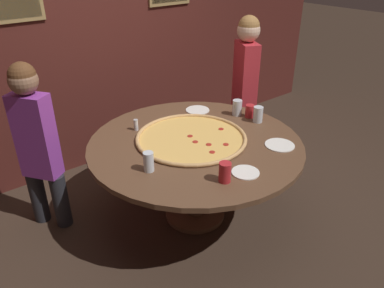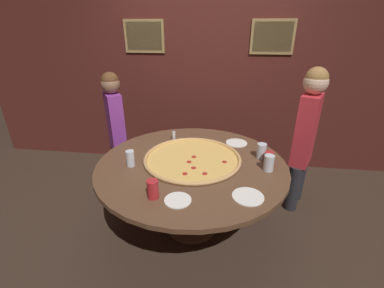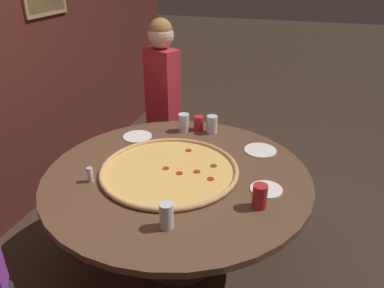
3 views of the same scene
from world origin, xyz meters
name	(u,v)px [view 3 (image 3 of 3)]	position (x,y,z in m)	size (l,w,h in m)	color
ground_plane	(179,259)	(0.00, 0.00, 0.00)	(24.00, 24.00, 0.00)	#38281E
dining_table	(177,188)	(0.00, 0.00, 0.62)	(1.71, 1.71, 0.74)	brown
giant_pizza	(169,170)	(0.00, 0.05, 0.75)	(0.90, 0.90, 0.03)	#EAB75B
drink_cup_centre_back	(212,124)	(0.67, -0.05, 0.81)	(0.09, 0.09, 0.14)	silver
drink_cup_near_left	(260,196)	(-0.21, -0.56, 0.81)	(0.08, 0.08, 0.14)	#B22328
drink_cup_by_shaker	(199,123)	(0.69, 0.06, 0.80)	(0.08, 0.08, 0.12)	#B22328
drink_cup_beside_pizza	(166,216)	(-0.53, -0.13, 0.81)	(0.07, 0.07, 0.14)	silver
drink_cup_far_right	(184,123)	(0.63, 0.17, 0.81)	(0.09, 0.09, 0.14)	silver
white_plate_near_front	(266,189)	(-0.02, -0.57, 0.74)	(0.19, 0.19, 0.01)	white
white_plate_right_side	(137,136)	(0.42, 0.47, 0.74)	(0.22, 0.22, 0.01)	white
white_plate_far_back	(260,150)	(0.47, -0.47, 0.74)	(0.23, 0.23, 0.01)	white
condiment_shaker	(90,175)	(-0.26, 0.48, 0.79)	(0.04, 0.04, 0.10)	silver
diner_side_left	(163,93)	(1.11, 0.54, 0.87)	(0.29, 0.40, 1.53)	#232328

